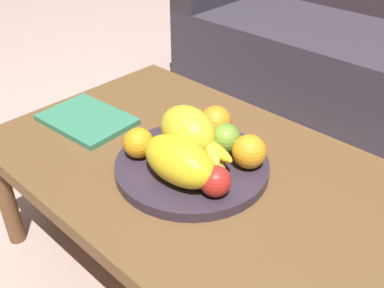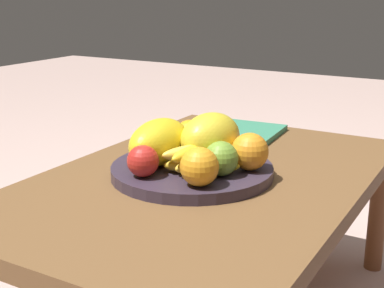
{
  "view_description": "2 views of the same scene",
  "coord_description": "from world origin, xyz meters",
  "px_view_note": "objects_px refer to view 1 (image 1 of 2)",
  "views": [
    {
      "loc": [
        0.61,
        -0.65,
        1.02
      ],
      "look_at": [
        0.02,
        -0.03,
        0.46
      ],
      "focal_mm": 41.58,
      "sensor_mm": 36.0,
      "label": 1
    },
    {
      "loc": [
        1.05,
        0.57,
        0.79
      ],
      "look_at": [
        0.02,
        -0.03,
        0.46
      ],
      "focal_mm": 51.5,
      "sensor_mm": 36.0,
      "label": 2
    }
  ],
  "objects_px": {
    "fruit_bowl": "(192,166)",
    "melon_smaller_beside": "(187,131)",
    "coffee_table": "(193,175)",
    "orange_left": "(138,143)",
    "banana_bunch": "(211,151)",
    "melon_large_front": "(179,161)",
    "orange_right": "(215,122)",
    "orange_front": "(249,152)",
    "magazine": "(87,120)",
    "apple_front": "(215,181)",
    "couch": "(377,53)",
    "apple_left": "(226,138)"
  },
  "relations": [
    {
      "from": "coffee_table",
      "to": "orange_left",
      "type": "relative_size",
      "value": 14.02
    },
    {
      "from": "coffee_table",
      "to": "apple_left",
      "type": "height_order",
      "value": "apple_left"
    },
    {
      "from": "fruit_bowl",
      "to": "apple_front",
      "type": "bearing_deg",
      "value": -23.82
    },
    {
      "from": "couch",
      "to": "melon_smaller_beside",
      "type": "relative_size",
      "value": 10.57
    },
    {
      "from": "melon_large_front",
      "to": "banana_bunch",
      "type": "height_order",
      "value": "melon_large_front"
    },
    {
      "from": "apple_front",
      "to": "coffee_table",
      "type": "bearing_deg",
      "value": 150.55
    },
    {
      "from": "fruit_bowl",
      "to": "melon_smaller_beside",
      "type": "height_order",
      "value": "melon_smaller_beside"
    },
    {
      "from": "fruit_bowl",
      "to": "orange_front",
      "type": "relative_size",
      "value": 4.59
    },
    {
      "from": "fruit_bowl",
      "to": "banana_bunch",
      "type": "relative_size",
      "value": 2.15
    },
    {
      "from": "orange_right",
      "to": "magazine",
      "type": "relative_size",
      "value": 0.33
    },
    {
      "from": "melon_smaller_beside",
      "to": "apple_front",
      "type": "bearing_deg",
      "value": -26.12
    },
    {
      "from": "melon_smaller_beside",
      "to": "magazine",
      "type": "bearing_deg",
      "value": -168.95
    },
    {
      "from": "orange_front",
      "to": "coffee_table",
      "type": "bearing_deg",
      "value": -157.62
    },
    {
      "from": "coffee_table",
      "to": "banana_bunch",
      "type": "xyz_separation_m",
      "value": [
        0.05,
        0.01,
        0.09
      ]
    },
    {
      "from": "orange_right",
      "to": "orange_left",
      "type": "bearing_deg",
      "value": -110.4
    },
    {
      "from": "coffee_table",
      "to": "melon_large_front",
      "type": "height_order",
      "value": "melon_large_front"
    },
    {
      "from": "magazine",
      "to": "orange_left",
      "type": "bearing_deg",
      "value": -10.47
    },
    {
      "from": "apple_left",
      "to": "apple_front",
      "type": "bearing_deg",
      "value": -57.53
    },
    {
      "from": "banana_bunch",
      "to": "orange_front",
      "type": "bearing_deg",
      "value": 29.98
    },
    {
      "from": "couch",
      "to": "magazine",
      "type": "relative_size",
      "value": 6.8
    },
    {
      "from": "banana_bunch",
      "to": "couch",
      "type": "bearing_deg",
      "value": 94.98
    },
    {
      "from": "orange_right",
      "to": "apple_front",
      "type": "height_order",
      "value": "orange_right"
    },
    {
      "from": "fruit_bowl",
      "to": "melon_large_front",
      "type": "height_order",
      "value": "melon_large_front"
    },
    {
      "from": "melon_large_front",
      "to": "coffee_table",
      "type": "bearing_deg",
      "value": 116.77
    },
    {
      "from": "orange_right",
      "to": "apple_left",
      "type": "distance_m",
      "value": 0.08
    },
    {
      "from": "fruit_bowl",
      "to": "melon_large_front",
      "type": "bearing_deg",
      "value": -68.36
    },
    {
      "from": "coffee_table",
      "to": "melon_large_front",
      "type": "xyz_separation_m",
      "value": [
        0.05,
        -0.1,
        0.12
      ]
    },
    {
      "from": "apple_left",
      "to": "magazine",
      "type": "xyz_separation_m",
      "value": [
        -0.4,
        -0.13,
        -0.05
      ]
    },
    {
      "from": "couch",
      "to": "melon_large_front",
      "type": "relative_size",
      "value": 9.02
    },
    {
      "from": "orange_left",
      "to": "couch",
      "type": "bearing_deg",
      "value": 88.42
    },
    {
      "from": "orange_left",
      "to": "coffee_table",
      "type": "bearing_deg",
      "value": 47.44
    },
    {
      "from": "apple_front",
      "to": "magazine",
      "type": "bearing_deg",
      "value": 178.64
    },
    {
      "from": "melon_large_front",
      "to": "banana_bunch",
      "type": "distance_m",
      "value": 0.11
    },
    {
      "from": "apple_front",
      "to": "fruit_bowl",
      "type": "bearing_deg",
      "value": 156.18
    },
    {
      "from": "orange_right",
      "to": "orange_front",
      "type": "bearing_deg",
      "value": -17.97
    },
    {
      "from": "couch",
      "to": "banana_bunch",
      "type": "relative_size",
      "value": 9.96
    },
    {
      "from": "melon_large_front",
      "to": "magazine",
      "type": "distance_m",
      "value": 0.41
    },
    {
      "from": "apple_front",
      "to": "melon_large_front",
      "type": "bearing_deg",
      "value": -168.51
    },
    {
      "from": "orange_left",
      "to": "banana_bunch",
      "type": "xyz_separation_m",
      "value": [
        0.14,
        0.1,
        -0.01
      ]
    },
    {
      "from": "melon_large_front",
      "to": "orange_front",
      "type": "height_order",
      "value": "melon_large_front"
    },
    {
      "from": "apple_front",
      "to": "magazine",
      "type": "height_order",
      "value": "apple_front"
    },
    {
      "from": "banana_bunch",
      "to": "magazine",
      "type": "height_order",
      "value": "banana_bunch"
    },
    {
      "from": "couch",
      "to": "orange_right",
      "type": "relative_size",
      "value": 20.44
    },
    {
      "from": "orange_right",
      "to": "melon_large_front",
      "type": "bearing_deg",
      "value": -71.71
    },
    {
      "from": "orange_left",
      "to": "orange_front",
      "type": "bearing_deg",
      "value": 34.59
    },
    {
      "from": "apple_left",
      "to": "couch",
      "type": "bearing_deg",
      "value": 95.16
    },
    {
      "from": "couch",
      "to": "melon_large_front",
      "type": "xyz_separation_m",
      "value": [
        0.1,
        -1.29,
        0.15
      ]
    },
    {
      "from": "fruit_bowl",
      "to": "magazine",
      "type": "xyz_separation_m",
      "value": [
        -0.37,
        -0.04,
        -0.0
      ]
    },
    {
      "from": "couch",
      "to": "orange_left",
      "type": "bearing_deg",
      "value": -91.58
    },
    {
      "from": "coffee_table",
      "to": "magazine",
      "type": "height_order",
      "value": "magazine"
    }
  ]
}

